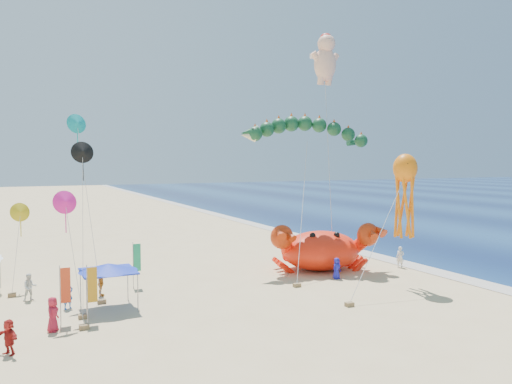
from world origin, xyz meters
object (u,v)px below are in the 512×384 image
(cherub_kite, at_px, (326,58))
(canopy_blue, at_px, (108,268))
(octopus_kite, at_px, (405,189))
(dragon_kite, at_px, (306,135))
(crab_inflatable, at_px, (321,249))

(cherub_kite, height_order, canopy_blue, cherub_kite)
(octopus_kite, height_order, canopy_blue, octopus_kite)
(dragon_kite, distance_m, canopy_blue, 19.51)
(dragon_kite, distance_m, cherub_kite, 7.81)
(crab_inflatable, height_order, octopus_kite, octopus_kite)
(crab_inflatable, xyz_separation_m, octopus_kite, (2.34, -6.80, 5.07))
(dragon_kite, xyz_separation_m, octopus_kite, (2.75, -8.63, -4.12))
(octopus_kite, distance_m, canopy_blue, 20.31)
(octopus_kite, xyz_separation_m, canopy_blue, (-19.54, 3.45, -4.34))
(crab_inflatable, bearing_deg, cherub_kite, 53.73)
(crab_inflatable, xyz_separation_m, cherub_kite, (2.80, 3.82, 16.03))
(cherub_kite, bearing_deg, crab_inflatable, -126.27)
(dragon_kite, xyz_separation_m, canopy_blue, (-16.79, -5.18, -8.46))
(crab_inflatable, distance_m, octopus_kite, 8.80)
(octopus_kite, bearing_deg, cherub_kite, 87.50)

